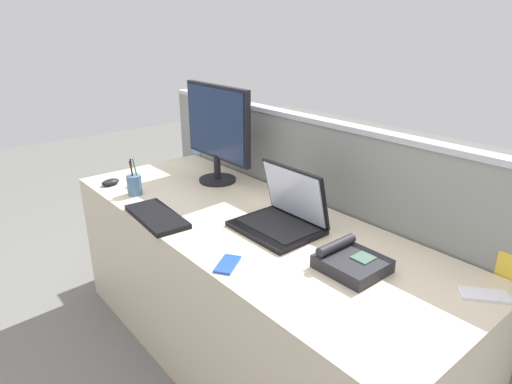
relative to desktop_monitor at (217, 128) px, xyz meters
The scene contains 11 objects.
ground_plane 1.16m from the desktop_monitor, 21.98° to the right, with size 10.00×10.00×0.00m, color slate.
desk 0.85m from the desktop_monitor, 21.98° to the right, with size 2.04×0.76×0.74m, color beige.
cubicle_divider 0.71m from the desktop_monitor, 23.41° to the left, with size 2.39×0.08×1.14m.
desktop_monitor is the anchor object (origin of this frame).
laptop 0.71m from the desktop_monitor, 11.18° to the right, with size 0.34×0.28×0.26m.
desk_phone 1.10m from the desktop_monitor, ahead, with size 0.22×0.20×0.08m.
keyboard_main 0.62m from the desktop_monitor, 65.08° to the right, with size 0.36×0.16×0.02m, color black.
computer_mouse_right_hand 0.64m from the desktop_monitor, 123.30° to the right, with size 0.06×0.10×0.03m, color black.
pen_cup 0.51m from the desktop_monitor, 103.52° to the right, with size 0.07×0.07×0.19m.
cell_phone_blue_case 0.95m from the desktop_monitor, 33.39° to the right, with size 0.06×0.13×0.01m, color blue.
cell_phone_white_slab 1.46m from the desktop_monitor, ahead, with size 0.07×0.15×0.01m, color silver.
Camera 1 is at (1.38, -1.10, 1.55)m, focal length 30.90 mm.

